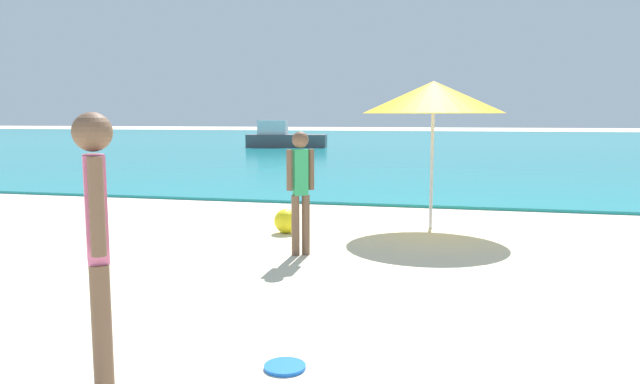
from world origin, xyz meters
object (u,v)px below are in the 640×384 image
at_px(person_distant, 300,185).
at_px(beach_umbrella, 433,97).
at_px(boat_far, 284,138).
at_px(frisbee, 285,367).
at_px(beach_ball, 286,221).
at_px(person_standing, 97,239).

bearing_deg(person_distant, beach_umbrella, -156.63).
distance_m(person_distant, boat_far, 25.50).
distance_m(frisbee, person_distant, 3.49).
bearing_deg(beach_ball, person_standing, -85.81).
xyz_separation_m(frisbee, beach_umbrella, (0.73, 5.50, 2.00)).
xyz_separation_m(boat_far, beach_ball, (6.93, -23.05, -0.39)).
bearing_deg(frisbee, beach_ball, 106.30).
bearing_deg(person_distant, person_standing, 54.79).
height_order(person_standing, person_distant, person_standing).
xyz_separation_m(frisbee, person_distant, (-0.77, 3.29, 0.87)).
bearing_deg(boat_far, beach_ball, -81.11).
distance_m(person_standing, boat_far, 29.26).
relative_size(boat_far, beach_umbrella, 1.99).
relative_size(frisbee, beach_umbrella, 0.13).
distance_m(frisbee, beach_ball, 4.81).
distance_m(frisbee, boat_far, 28.88).
xyz_separation_m(frisbee, beach_ball, (-1.35, 4.61, 0.17)).
height_order(frisbee, beach_umbrella, beach_umbrella).
bearing_deg(beach_ball, person_distant, -66.34).
distance_m(frisbee, beach_umbrella, 5.90).
bearing_deg(boat_far, beach_umbrella, -75.73).
bearing_deg(person_distant, frisbee, 70.74).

